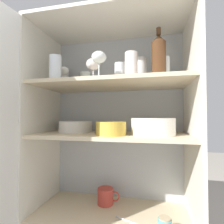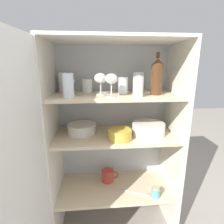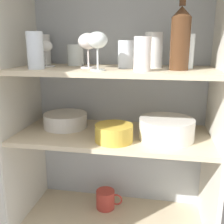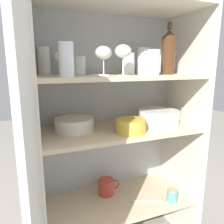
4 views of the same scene
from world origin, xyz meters
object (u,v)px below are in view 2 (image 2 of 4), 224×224
(coffee_mug_primary, at_px, (108,176))
(storage_jar, at_px, (156,192))
(serving_bowl_small, at_px, (120,134))
(plate_stack_white, at_px, (148,129))
(wine_bottle, at_px, (157,77))
(mixing_bowl_large, at_px, (82,128))

(coffee_mug_primary, distance_m, storage_jar, 0.40)
(serving_bowl_small, height_order, coffee_mug_primary, serving_bowl_small)
(plate_stack_white, bearing_deg, coffee_mug_primary, 159.82)
(wine_bottle, xyz_separation_m, serving_bowl_small, (-0.25, -0.05, -0.38))
(mixing_bowl_large, distance_m, storage_jar, 0.72)
(coffee_mug_primary, bearing_deg, serving_bowl_small, -67.02)
(mixing_bowl_large, bearing_deg, serving_bowl_small, -28.72)
(wine_bottle, relative_size, coffee_mug_primary, 1.98)
(wine_bottle, xyz_separation_m, mixing_bowl_large, (-0.51, 0.10, -0.38))
(wine_bottle, distance_m, plate_stack_white, 0.37)
(mixing_bowl_large, bearing_deg, plate_stack_white, -9.28)
(mixing_bowl_large, xyz_separation_m, serving_bowl_small, (0.27, -0.15, 0.00))
(wine_bottle, relative_size, mixing_bowl_large, 1.31)
(plate_stack_white, height_order, serving_bowl_small, plate_stack_white)
(plate_stack_white, bearing_deg, mixing_bowl_large, 170.72)
(wine_bottle, distance_m, storage_jar, 0.83)
(plate_stack_white, xyz_separation_m, serving_bowl_small, (-0.22, -0.07, -0.01))
(plate_stack_white, xyz_separation_m, mixing_bowl_large, (-0.48, 0.08, -0.01))
(mixing_bowl_large, height_order, coffee_mug_primary, mixing_bowl_large)
(plate_stack_white, bearing_deg, wine_bottle, -26.99)
(mixing_bowl_large, relative_size, serving_bowl_small, 1.32)
(mixing_bowl_large, xyz_separation_m, storage_jar, (0.53, -0.19, -0.45))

